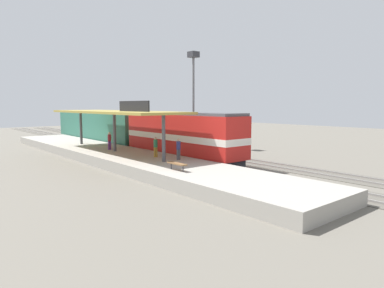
% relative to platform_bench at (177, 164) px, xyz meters
% --- Properties ---
extents(ground_plane, '(120.00, 120.00, 0.00)m').
position_rel_platform_bench_xyz_m(ground_plane, '(8.00, 11.50, -1.34)').
color(ground_plane, '#666056').
extents(track_near, '(3.20, 110.00, 0.16)m').
position_rel_platform_bench_xyz_m(track_near, '(6.00, 11.50, -1.31)').
color(track_near, '#565249').
rests_on(track_near, ground).
extents(track_far, '(3.20, 110.00, 0.16)m').
position_rel_platform_bench_xyz_m(track_far, '(10.60, 11.50, -1.31)').
color(track_far, '#565249').
rests_on(track_far, ground).
extents(platform, '(6.00, 44.00, 0.90)m').
position_rel_platform_bench_xyz_m(platform, '(1.40, 11.50, -0.89)').
color(platform, '#9E998E').
rests_on(platform, ground).
extents(station_canopy, '(5.20, 18.00, 4.70)m').
position_rel_platform_bench_xyz_m(station_canopy, '(1.40, 11.40, 3.19)').
color(station_canopy, '#47474C').
rests_on(station_canopy, platform).
extents(platform_bench, '(0.44, 1.70, 0.50)m').
position_rel_platform_bench_xyz_m(platform_bench, '(0.00, 0.00, 0.00)').
color(platform_bench, '#333338').
rests_on(platform_bench, platform).
extents(locomotive, '(2.93, 14.43, 4.44)m').
position_rel_platform_bench_xyz_m(locomotive, '(6.00, 7.16, 1.07)').
color(locomotive, '#28282D').
rests_on(locomotive, track_near).
extents(passenger_carriage_single, '(2.90, 20.00, 4.24)m').
position_rel_platform_bench_xyz_m(passenger_carriage_single, '(6.00, 25.16, 0.97)').
color(passenger_carriage_single, '#28282D').
rests_on(passenger_carriage_single, track_near).
extents(freight_car, '(2.80, 12.00, 3.54)m').
position_rel_platform_bench_xyz_m(freight_car, '(10.60, 18.45, 0.63)').
color(freight_car, '#28282D').
rests_on(freight_car, track_far).
extents(light_mast, '(1.10, 1.10, 11.70)m').
position_rel_platform_bench_xyz_m(light_mast, '(13.80, 14.67, 7.05)').
color(light_mast, slate).
rests_on(light_mast, ground).
extents(person_waiting, '(0.34, 0.34, 1.71)m').
position_rel_platform_bench_xyz_m(person_waiting, '(2.23, 5.86, 0.51)').
color(person_waiting, olive).
rests_on(person_waiting, platform).
extents(person_walking, '(0.34, 0.34, 1.71)m').
position_rel_platform_bench_xyz_m(person_walking, '(2.83, 3.50, 0.51)').
color(person_walking, '#4C4C51').
rests_on(person_walking, platform).
extents(person_boarding, '(0.34, 0.34, 1.71)m').
position_rel_platform_bench_xyz_m(person_boarding, '(1.53, 12.86, 0.51)').
color(person_boarding, '#663375').
rests_on(person_boarding, platform).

